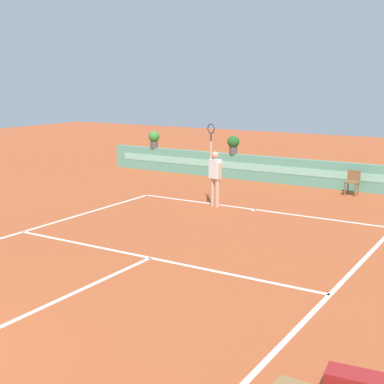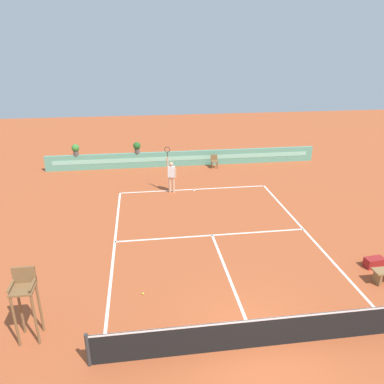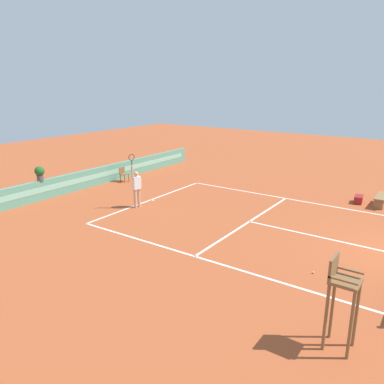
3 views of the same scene
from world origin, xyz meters
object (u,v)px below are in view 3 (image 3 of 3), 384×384
(gear_bag, at_px, (358,199))
(tennis_ball_near_baseline, at_px, (313,272))
(tennis_player, at_px, (136,186))
(ball_kid_chair, at_px, (124,174))
(umpire_chair, at_px, (341,293))
(potted_plant_left, at_px, (40,172))
(bench_courtside, at_px, (381,198))

(gear_bag, height_order, tennis_ball_near_baseline, gear_bag)
(tennis_player, height_order, tennis_ball_near_baseline, tennis_player)
(ball_kid_chair, distance_m, tennis_player, 5.16)
(umpire_chair, relative_size, gear_bag, 3.06)
(tennis_player, xyz_separation_m, potted_plant_left, (-1.83, 4.75, 0.36))
(umpire_chair, distance_m, gear_bag, 11.75)
(tennis_player, bearing_deg, ball_kid_chair, 51.61)
(bench_courtside, relative_size, gear_bag, 2.29)
(bench_courtside, relative_size, tennis_player, 0.62)
(tennis_player, relative_size, tennis_ball_near_baseline, 38.01)
(bench_courtside, distance_m, potted_plant_left, 16.64)
(bench_courtside, bearing_deg, potted_plant_left, 121.48)
(potted_plant_left, bearing_deg, bench_courtside, -58.52)
(umpire_chair, distance_m, tennis_player, 11.44)
(gear_bag, xyz_separation_m, tennis_player, (-6.71, 8.43, 0.87))
(gear_bag, height_order, potted_plant_left, potted_plant_left)
(umpire_chair, xyz_separation_m, tennis_player, (4.82, 10.37, -0.29))
(ball_kid_chair, xyz_separation_m, potted_plant_left, (-5.02, 0.73, 0.93))
(ball_kid_chair, distance_m, bench_courtside, 13.92)
(tennis_player, bearing_deg, potted_plant_left, 111.03)
(bench_courtside, distance_m, gear_bag, 1.00)
(tennis_ball_near_baseline, bearing_deg, gear_bag, 3.26)
(bench_courtside, height_order, tennis_ball_near_baseline, bench_courtside)
(ball_kid_chair, relative_size, tennis_player, 0.33)
(umpire_chair, height_order, tennis_player, tennis_player)
(umpire_chair, distance_m, ball_kid_chair, 16.50)
(ball_kid_chair, height_order, tennis_player, tennis_player)
(tennis_ball_near_baseline, bearing_deg, potted_plant_left, 90.39)
(gear_bag, distance_m, tennis_player, 10.81)
(ball_kid_chair, relative_size, gear_bag, 1.21)
(tennis_player, distance_m, tennis_ball_near_baseline, 9.14)
(umpire_chair, height_order, potted_plant_left, umpire_chair)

